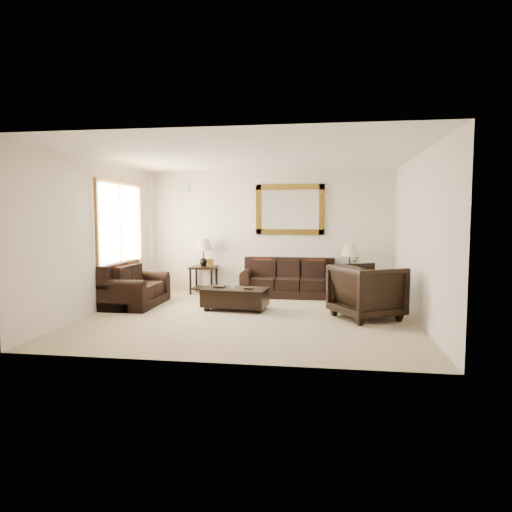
% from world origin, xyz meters
% --- Properties ---
extents(room, '(5.51, 5.01, 2.71)m').
position_xyz_m(room, '(0.00, 0.00, 1.35)').
color(room, gray).
rests_on(room, ground).
extents(window, '(0.07, 1.96, 1.66)m').
position_xyz_m(window, '(-2.70, 0.90, 1.55)').
color(window, white).
rests_on(window, room).
extents(mirror, '(1.50, 0.06, 1.10)m').
position_xyz_m(mirror, '(0.50, 2.47, 1.85)').
color(mirror, '#452F0D').
rests_on(mirror, room).
extents(air_vent, '(0.25, 0.02, 0.18)m').
position_xyz_m(air_vent, '(-1.90, 2.48, 2.35)').
color(air_vent, '#999999').
rests_on(air_vent, room).
extents(sofa, '(1.96, 0.85, 0.80)m').
position_xyz_m(sofa, '(0.50, 2.11, 0.29)').
color(sofa, black).
rests_on(sofa, room).
extents(loveseat, '(0.86, 1.45, 0.82)m').
position_xyz_m(loveseat, '(-2.35, 0.65, 0.30)').
color(loveseat, black).
rests_on(loveseat, room).
extents(end_table_left, '(0.55, 0.55, 1.21)m').
position_xyz_m(end_table_left, '(-1.38, 2.18, 0.79)').
color(end_table_left, black).
rests_on(end_table_left, room).
extents(end_table_right, '(0.50, 0.50, 1.10)m').
position_xyz_m(end_table_right, '(1.78, 2.21, 0.72)').
color(end_table_right, black).
rests_on(end_table_right, room).
extents(coffee_table, '(1.23, 0.76, 0.49)m').
position_xyz_m(coffee_table, '(-0.35, 0.51, 0.25)').
color(coffee_table, black).
rests_on(coffee_table, room).
extents(armchair, '(1.28, 1.30, 1.00)m').
position_xyz_m(armchair, '(1.96, 0.13, 0.50)').
color(armchair, black).
rests_on(armchair, floor).
extents(potted_plant, '(0.38, 0.40, 0.25)m').
position_xyz_m(potted_plant, '(1.89, 2.12, 0.67)').
color(potted_plant, '#2B5E20').
rests_on(potted_plant, end_table_right).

